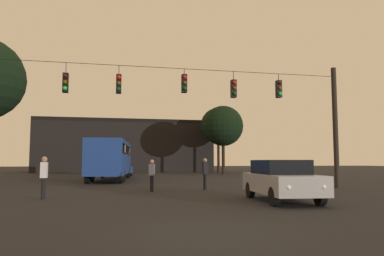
% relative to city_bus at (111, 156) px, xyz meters
% --- Properties ---
extents(ground_plane, '(168.00, 168.00, 0.00)m').
position_rel_city_bus_xyz_m(ground_plane, '(2.10, 2.17, -1.87)').
color(ground_plane, black).
rests_on(ground_plane, ground).
extents(overhead_signal_span, '(20.85, 0.44, 6.79)m').
position_rel_city_bus_xyz_m(overhead_signal_span, '(2.06, -11.27, 2.28)').
color(overhead_signal_span, black).
rests_on(overhead_signal_span, ground).
extents(city_bus, '(3.55, 11.19, 3.00)m').
position_rel_city_bus_xyz_m(city_bus, '(0.00, 0.00, 0.00)').
color(city_bus, navy).
rests_on(city_bus, ground).
extents(car_near_right, '(2.17, 4.45, 1.52)m').
position_rel_city_bus_xyz_m(car_near_right, '(6.25, -17.06, -1.07)').
color(car_near_right, '#99999E').
rests_on(car_near_right, ground).
extents(car_far_left, '(2.14, 4.45, 1.52)m').
position_rel_city_bus_xyz_m(car_far_left, '(1.02, 9.18, -1.07)').
color(car_far_left, navy).
rests_on(car_far_left, ground).
extents(pedestrian_crossing_left, '(0.34, 0.42, 1.56)m').
position_rel_city_bus_xyz_m(pedestrian_crossing_left, '(2.02, -11.68, -0.99)').
color(pedestrian_crossing_left, black).
rests_on(pedestrian_crossing_left, ground).
extents(pedestrian_crossing_center, '(0.25, 0.37, 1.63)m').
position_rel_city_bus_xyz_m(pedestrian_crossing_center, '(4.88, -10.94, -0.94)').
color(pedestrian_crossing_center, black).
rests_on(pedestrian_crossing_center, ground).
extents(pedestrian_crossing_right, '(0.25, 0.36, 1.66)m').
position_rel_city_bus_xyz_m(pedestrian_crossing_right, '(-2.49, -14.38, -0.93)').
color(pedestrian_crossing_right, black).
rests_on(pedestrian_crossing_right, ground).
extents(corner_building, '(23.95, 11.49, 7.19)m').
position_rel_city_bus_xyz_m(corner_building, '(1.86, 25.51, 1.73)').
color(corner_building, black).
rests_on(corner_building, ground).
extents(tree_left_silhouette, '(4.76, 4.76, 8.02)m').
position_rel_city_bus_xyz_m(tree_left_silhouette, '(12.77, 11.76, 3.76)').
color(tree_left_silhouette, black).
rests_on(tree_left_silhouette, ground).
extents(tree_right_far, '(4.61, 4.61, 8.49)m').
position_rel_city_bus_xyz_m(tree_right_far, '(13.57, 16.56, 4.30)').
color(tree_right_far, black).
rests_on(tree_right_far, ground).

